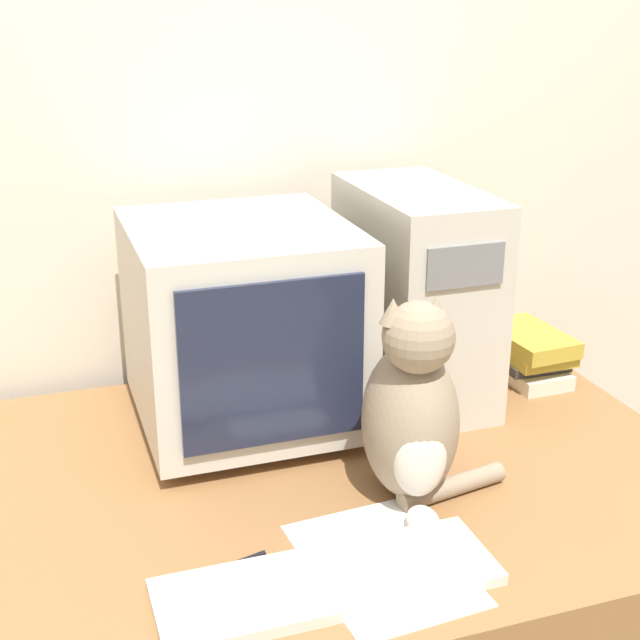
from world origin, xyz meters
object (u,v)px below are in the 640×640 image
at_px(computer_tower, 415,294).
at_px(keyboard, 328,581).
at_px(cat, 413,414).
at_px(crt_monitor, 242,324).
at_px(book_stack, 528,353).
at_px(pen, 219,570).

distance_m(computer_tower, keyboard, 0.71).
distance_m(keyboard, cat, 0.32).
bearing_deg(keyboard, cat, 41.65).
relative_size(crt_monitor, cat, 1.21).
distance_m(crt_monitor, cat, 0.40).
distance_m(cat, book_stack, 0.58).
xyz_separation_m(crt_monitor, keyboard, (-0.02, -0.54, -0.20)).
height_order(book_stack, pen, book_stack).
xyz_separation_m(computer_tower, cat, (-0.17, -0.38, -0.07)).
height_order(crt_monitor, computer_tower, computer_tower).
xyz_separation_m(crt_monitor, cat, (0.20, -0.35, -0.05)).
bearing_deg(pen, book_stack, 30.51).
height_order(crt_monitor, cat, crt_monitor).
bearing_deg(cat, computer_tower, 77.89).
height_order(crt_monitor, pen, crt_monitor).
bearing_deg(keyboard, crt_monitor, 88.28).
relative_size(computer_tower, book_stack, 1.95).
height_order(crt_monitor, keyboard, crt_monitor).
distance_m(crt_monitor, pen, 0.52).
relative_size(keyboard, book_stack, 2.21).
distance_m(book_stack, pen, 0.92).
distance_m(keyboard, pen, 0.16).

